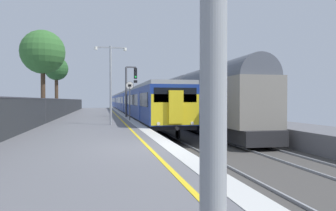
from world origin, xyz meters
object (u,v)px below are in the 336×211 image
object	(u,v)px
speed_limit_sign	(130,96)
platform_lamp_mid	(111,78)
commuter_train_at_platform	(128,102)
freight_train_adjacent_track	(172,99)
signal_gantry	(129,85)
background_tree_left	(44,53)
background_tree_centre	(57,70)

from	to	relation	value
speed_limit_sign	platform_lamp_mid	world-z (taller)	platform_lamp_mid
commuter_train_at_platform	freight_train_adjacent_track	world-z (taller)	freight_train_adjacent_track
signal_gantry	platform_lamp_mid	xyz separation A→B (m)	(-1.91, -8.67, 0.07)
speed_limit_sign	background_tree_left	world-z (taller)	background_tree_left
speed_limit_sign	background_tree_centre	world-z (taller)	background_tree_centre
freight_train_adjacent_track	signal_gantry	size ratio (longest dim) A/B	9.29
background_tree_centre	speed_limit_sign	bearing A→B (deg)	-66.59
commuter_train_at_platform	background_tree_left	size ratio (longest dim) A/B	7.73
commuter_train_at_platform	signal_gantry	xyz separation A→B (m)	(-1.46, -18.73, 1.62)
background_tree_left	background_tree_centre	size ratio (longest dim) A/B	1.15
platform_lamp_mid	freight_train_adjacent_track	bearing A→B (deg)	64.39
commuter_train_at_platform	freight_train_adjacent_track	size ratio (longest dim) A/B	1.45
speed_limit_sign	background_tree_centre	xyz separation A→B (m)	(-7.61, 17.58, 3.48)
platform_lamp_mid	background_tree_centre	distance (m)	22.43
background_tree_centre	commuter_train_at_platform	bearing A→B (deg)	32.15
commuter_train_at_platform	background_tree_left	distance (m)	19.49
commuter_train_at_platform	speed_limit_sign	xyz separation A→B (m)	(-1.85, -23.52, 0.60)
commuter_train_at_platform	platform_lamp_mid	world-z (taller)	platform_lamp_mid
freight_train_adjacent_track	platform_lamp_mid	xyz separation A→B (m)	(-7.38, -15.39, 1.25)
speed_limit_sign	platform_lamp_mid	distance (m)	4.31
commuter_train_at_platform	background_tree_left	bearing A→B (deg)	-118.89
platform_lamp_mid	background_tree_left	size ratio (longest dim) A/B	0.62
freight_train_adjacent_track	signal_gantry	distance (m)	8.74
commuter_train_at_platform	freight_train_adjacent_track	distance (m)	12.67
signal_gantry	background_tree_left	size ratio (longest dim) A/B	0.57
signal_gantry	background_tree_left	world-z (taller)	background_tree_left
speed_limit_sign	platform_lamp_mid	xyz separation A→B (m)	(-1.53, -3.88, 1.09)
freight_train_adjacent_track	background_tree_left	bearing A→B (deg)	-160.82
freight_train_adjacent_track	speed_limit_sign	xyz separation A→B (m)	(-5.85, -11.51, 0.16)
commuter_train_at_platform	platform_lamp_mid	distance (m)	27.66
speed_limit_sign	background_tree_left	xyz separation A→B (m)	(-7.30, 6.94, 4.01)
signal_gantry	freight_train_adjacent_track	bearing A→B (deg)	50.90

